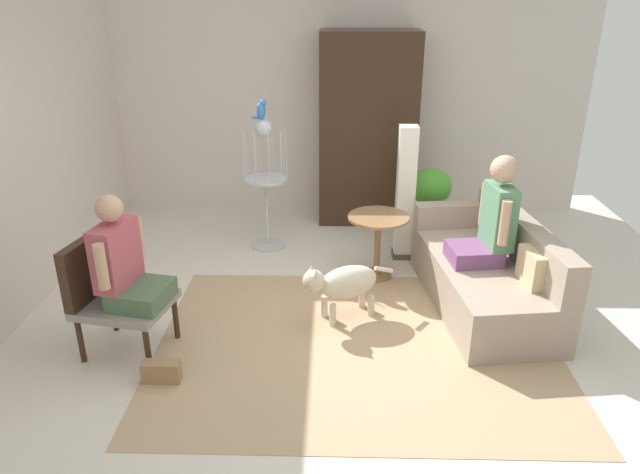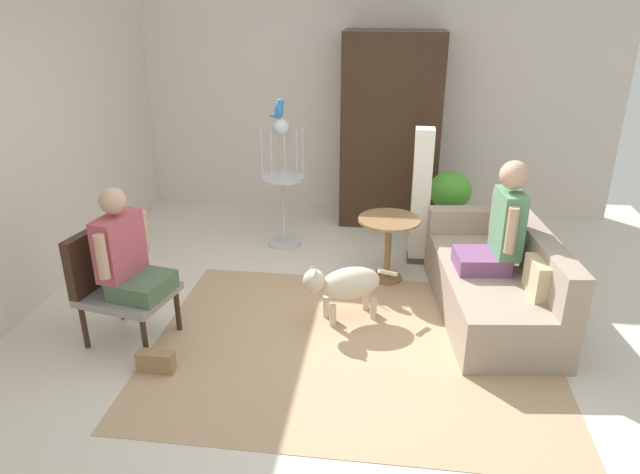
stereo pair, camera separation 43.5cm
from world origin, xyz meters
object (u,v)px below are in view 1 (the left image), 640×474
at_px(armoire_cabinet, 368,130).
at_px(round_end_table, 378,234).
at_px(parrot, 261,110).
at_px(handbag, 161,372).
at_px(dog, 344,283).
at_px(bird_cage_stand, 265,177).
at_px(person_on_couch, 492,220).
at_px(column_lamp, 405,195).
at_px(person_on_armchair, 124,262).
at_px(couch, 487,274).
at_px(potted_plant, 430,197).
at_px(armchair, 108,290).

bearing_deg(armoire_cabinet, round_end_table, -88.51).
bearing_deg(parrot, handbag, -101.40).
height_order(dog, bird_cage_stand, bird_cage_stand).
bearing_deg(dog, armoire_cabinet, 82.94).
bearing_deg(person_on_couch, handbag, -155.32).
bearing_deg(column_lamp, person_on_couch, -58.96).
distance_m(person_on_armchair, handbag, 0.83).
bearing_deg(couch, person_on_couch, -130.71).
relative_size(bird_cage_stand, handbag, 5.13).
height_order(couch, armoire_cabinet, armoire_cabinet).
height_order(couch, person_on_armchair, person_on_armchair).
height_order(round_end_table, potted_plant, potted_plant).
relative_size(potted_plant, handbag, 3.10).
height_order(person_on_couch, dog, person_on_couch).
bearing_deg(handbag, bird_cage_stand, 78.21).
bearing_deg(couch, armchair, -165.67).
height_order(person_on_couch, parrot, parrot).
distance_m(armchair, round_end_table, 2.46).
height_order(dog, parrot, parrot).
distance_m(person_on_armchair, parrot, 2.27).
distance_m(person_on_couch, person_on_armchair, 2.94).
bearing_deg(armchair, person_on_couch, 13.85).
bearing_deg(couch, handbag, -154.94).
bearing_deg(column_lamp, armchair, -144.03).
bearing_deg(column_lamp, round_end_table, -122.36).
relative_size(dog, parrot, 3.88).
xyz_separation_m(armchair, person_on_couch, (3.00, 0.74, 0.30)).
bearing_deg(armoire_cabinet, column_lamp, -72.98).
bearing_deg(person_on_armchair, bird_cage_stand, 67.93).
xyz_separation_m(person_on_couch, column_lamp, (-0.60, 1.00, -0.13)).
bearing_deg(parrot, person_on_couch, -30.85).
relative_size(armchair, dog, 1.17).
xyz_separation_m(bird_cage_stand, parrot, (-0.02, -0.00, 0.70)).
bearing_deg(armchair, bird_cage_stand, 63.70).
distance_m(round_end_table, parrot, 1.69).
bearing_deg(handbag, armchair, 138.23).
relative_size(potted_plant, column_lamp, 0.61).
relative_size(dog, potted_plant, 0.92).
relative_size(dog, armoire_cabinet, 0.35).
xyz_separation_m(couch, parrot, (-2.07, 1.19, 1.19)).
relative_size(couch, armchair, 2.08).
distance_m(person_on_armchair, round_end_table, 2.36).
bearing_deg(armoire_cabinet, person_on_armchair, -123.45).
distance_m(armchair, person_on_armchair, 0.29).
height_order(parrot, potted_plant, parrot).
bearing_deg(column_lamp, potted_plant, 52.40).
distance_m(armchair, column_lamp, 2.97).
bearing_deg(person_on_armchair, armoire_cabinet, 56.55).
bearing_deg(armoire_cabinet, armchair, -125.94).
xyz_separation_m(person_on_armchair, potted_plant, (2.55, 2.19, -0.24)).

